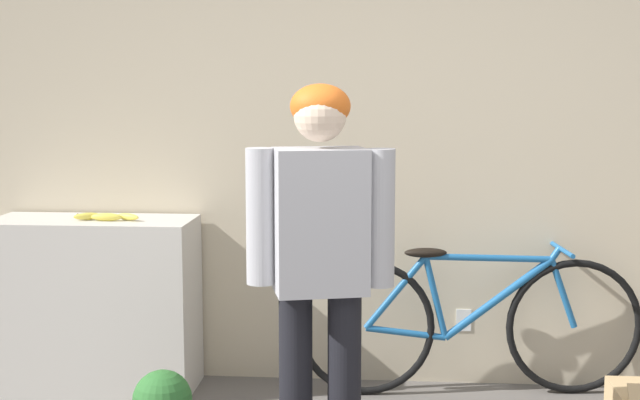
% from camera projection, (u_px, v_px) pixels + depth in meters
% --- Properties ---
extents(wall_back, '(8.00, 0.07, 2.60)m').
position_uv_depth(wall_back, '(363.00, 144.00, 4.77)').
color(wall_back, beige).
rests_on(wall_back, ground_plane).
extents(side_shelf, '(1.06, 0.45, 0.92)m').
position_uv_depth(side_shelf, '(95.00, 305.00, 4.71)').
color(side_shelf, beige).
rests_on(side_shelf, ground_plane).
extents(person, '(0.60, 0.34, 1.62)m').
position_uv_depth(person, '(320.00, 245.00, 3.60)').
color(person, black).
rests_on(person, ground_plane).
extents(bicycle, '(1.80, 0.46, 0.79)m').
position_uv_depth(bicycle, '(470.00, 322.00, 4.63)').
color(bicycle, black).
rests_on(bicycle, ground_plane).
extents(banana, '(0.36, 0.10, 0.04)m').
position_uv_depth(banana, '(106.00, 217.00, 4.59)').
color(banana, '#EAD64C').
rests_on(banana, side_shelf).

